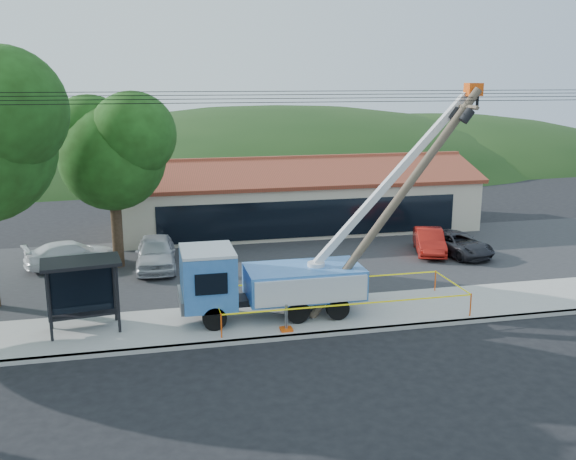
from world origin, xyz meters
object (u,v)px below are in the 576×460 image
(bus_shelter, at_px, (82,278))
(leaning_pole, at_px, (402,193))
(car_red, at_px, (429,255))
(car_silver, at_px, (157,270))
(car_white, at_px, (73,269))
(utility_truck, at_px, (269,277))
(car_dark, at_px, (456,256))

(bus_shelter, bearing_deg, leaning_pole, -10.94)
(car_red, bearing_deg, car_silver, -164.01)
(bus_shelter, distance_m, car_white, 9.28)
(bus_shelter, xyz_separation_m, car_red, (17.63, 7.33, -2.18))
(leaning_pole, distance_m, car_white, 17.57)
(utility_truck, distance_m, bus_shelter, 7.17)
(car_red, relative_size, car_dark, 0.91)
(leaning_pole, xyz_separation_m, car_dark, (6.50, 7.43, -5.05))
(bus_shelter, xyz_separation_m, car_dark, (18.96, 6.67, -2.18))
(car_red, relative_size, car_white, 0.88)
(car_silver, height_order, car_dark, car_silver)
(bus_shelter, bearing_deg, utility_truck, -8.73)
(bus_shelter, bearing_deg, car_silver, 62.05)
(car_silver, xyz_separation_m, car_white, (-4.20, 1.18, 0.00))
(car_silver, distance_m, car_white, 4.36)
(car_red, xyz_separation_m, car_white, (-18.94, 1.59, 0.00))
(car_white, bearing_deg, leaning_pole, -142.87)
(leaning_pole, relative_size, car_white, 1.99)
(leaning_pole, xyz_separation_m, car_red, (5.16, 8.09, -5.05))
(bus_shelter, height_order, car_red, bus_shelter)
(utility_truck, relative_size, car_dark, 2.75)
(bus_shelter, distance_m, car_red, 19.21)
(utility_truck, height_order, car_red, utility_truck)
(leaning_pole, distance_m, car_red, 10.84)
(leaning_pole, bearing_deg, car_white, 144.91)
(car_silver, bearing_deg, leaning_pole, -39.52)
(bus_shelter, height_order, car_white, bus_shelter)
(leaning_pole, bearing_deg, bus_shelter, 176.52)
(leaning_pole, distance_m, car_silver, 13.76)
(leaning_pole, bearing_deg, car_silver, 138.41)
(car_silver, bearing_deg, car_red, 0.47)
(bus_shelter, relative_size, car_red, 0.75)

